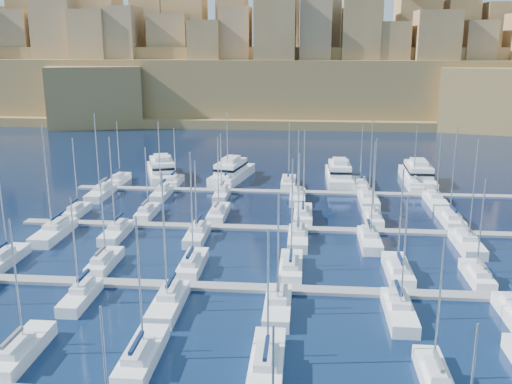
# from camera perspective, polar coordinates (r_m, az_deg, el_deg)

# --- Properties ---
(ground) EXTENTS (600.00, 600.00, 0.00)m
(ground) POSITION_cam_1_polar(r_m,az_deg,el_deg) (78.09, 3.18, -6.17)
(ground) COLOR #060C32
(ground) RESTS_ON ground
(pontoon_mid_near) EXTENTS (84.00, 2.00, 0.40)m
(pontoon_mid_near) POSITION_cam_1_polar(r_m,az_deg,el_deg) (66.94, 2.83, -9.69)
(pontoon_mid_near) COLOR slate
(pontoon_mid_near) RESTS_ON ground
(pontoon_mid_far) EXTENTS (84.00, 2.00, 0.40)m
(pontoon_mid_far) POSITION_cam_1_polar(r_m,az_deg,el_deg) (87.43, 3.41, -3.70)
(pontoon_mid_far) COLOR slate
(pontoon_mid_far) RESTS_ON ground
(pontoon_far) EXTENTS (84.00, 2.00, 0.40)m
(pontoon_far) POSITION_cam_1_polar(r_m,az_deg,el_deg) (108.51, 3.76, -0.01)
(pontoon_far) COLOR slate
(pontoon_far) RESTS_ON ground
(sailboat_1) EXTENTS (2.74, 9.12, 13.40)m
(sailboat_1) POSITION_cam_1_polar(r_m,az_deg,el_deg) (57.89, -22.44, -14.45)
(sailboat_1) COLOR white
(sailboat_1) RESTS_ON ground
(sailboat_2) EXTENTS (2.82, 9.39, 13.90)m
(sailboat_2) POSITION_cam_1_polar(r_m,az_deg,el_deg) (54.03, -11.36, -15.74)
(sailboat_2) COLOR white
(sailboat_2) RESTS_ON ground
(sailboat_3) EXTENTS (2.89, 9.63, 13.09)m
(sailboat_3) POSITION_cam_1_polar(r_m,az_deg,el_deg) (52.32, 1.13, -16.53)
(sailboat_3) COLOR white
(sailboat_3) RESTS_ON ground
(sailboat_4) EXTENTS (2.32, 7.73, 13.06)m
(sailboat_4) POSITION_cam_1_polar(r_m,az_deg,el_deg) (52.67, 17.39, -17.07)
(sailboat_4) COLOR white
(sailboat_4) RESTS_ON ground
(sailboat_12) EXTENTS (2.57, 8.55, 12.99)m
(sailboat_12) POSITION_cam_1_polar(r_m,az_deg,el_deg) (81.11, -23.73, -6.10)
(sailboat_12) COLOR white
(sailboat_12) RESTS_ON ground
(sailboat_13) EXTENTS (2.51, 8.36, 11.57)m
(sailboat_13) POSITION_cam_1_polar(r_m,az_deg,el_deg) (75.68, -14.91, -6.79)
(sailboat_13) COLOR white
(sailboat_13) RESTS_ON ground
(sailboat_14) EXTENTS (2.67, 8.89, 15.31)m
(sailboat_14) POSITION_cam_1_polar(r_m,az_deg,el_deg) (72.92, -6.38, -7.17)
(sailboat_14) COLOR white
(sailboat_14) RESTS_ON ground
(sailboat_15) EXTENTS (2.77, 9.24, 14.67)m
(sailboat_15) POSITION_cam_1_polar(r_m,az_deg,el_deg) (71.76, 3.51, -7.48)
(sailboat_15) COLOR white
(sailboat_15) RESTS_ON ground
(sailboat_16) EXTENTS (2.84, 9.48, 13.69)m
(sailboat_16) POSITION_cam_1_polar(r_m,az_deg,el_deg) (72.80, 14.00, -7.59)
(sailboat_16) COLOR white
(sailboat_16) RESTS_ON ground
(sailboat_17) EXTENTS (2.42, 8.07, 12.83)m
(sailboat_17) POSITION_cam_1_polar(r_m,az_deg,el_deg) (74.24, 21.25, -7.75)
(sailboat_17) COLOR white
(sailboat_17) RESTS_ON ground
(sailboat_19) EXTENTS (2.41, 8.03, 12.44)m
(sailboat_19) POSITION_cam_1_polar(r_m,az_deg,el_deg) (66.85, -17.12, -9.91)
(sailboat_19) COLOR white
(sailboat_19) RESTS_ON ground
(sailboat_20) EXTENTS (2.87, 9.58, 15.58)m
(sailboat_20) POSITION_cam_1_polar(r_m,az_deg,el_deg) (63.19, -8.73, -10.85)
(sailboat_20) COLOR white
(sailboat_20) RESTS_ON ground
(sailboat_21) EXTENTS (2.76, 9.20, 13.49)m
(sailboat_21) POSITION_cam_1_polar(r_m,az_deg,el_deg) (61.78, 2.19, -11.32)
(sailboat_21) COLOR white
(sailboat_21) RESTS_ON ground
(sailboat_22) EXTENTS (2.76, 9.19, 13.60)m
(sailboat_22) POSITION_cam_1_polar(r_m,az_deg,el_deg) (62.56, 14.13, -11.45)
(sailboat_22) COLOR white
(sailboat_22) RESTS_ON ground
(sailboat_24) EXTENTS (2.21, 7.38, 13.22)m
(sailboat_24) POSITION_cam_1_polar(r_m,az_deg,el_deg) (98.99, -17.46, -1.83)
(sailboat_24) COLOR white
(sailboat_24) RESTS_ON ground
(sailboat_25) EXTENTS (2.42, 8.07, 11.80)m
(sailboat_25) POSITION_cam_1_polar(r_m,az_deg,el_deg) (95.46, -10.81, -2.01)
(sailboat_25) COLOR white
(sailboat_25) RESTS_ON ground
(sailboat_26) EXTENTS (2.72, 9.07, 13.55)m
(sailboat_26) POSITION_cam_1_polar(r_m,az_deg,el_deg) (93.45, -3.79, -2.13)
(sailboat_26) COLOR white
(sailboat_26) RESTS_ON ground
(sailboat_27) EXTENTS (2.92, 9.74, 14.86)m
(sailboat_27) POSITION_cam_1_polar(r_m,az_deg,el_deg) (92.71, 4.72, -2.27)
(sailboat_27) COLOR white
(sailboat_27) RESTS_ON ground
(sailboat_28) EXTENTS (2.57, 8.57, 13.72)m
(sailboat_28) POSITION_cam_1_polar(r_m,az_deg,el_deg) (92.82, 11.62, -2.53)
(sailboat_28) COLOR white
(sailboat_28) RESTS_ON ground
(sailboat_29) EXTENTS (2.87, 9.55, 15.61)m
(sailboat_29) POSITION_cam_1_polar(r_m,az_deg,el_deg) (95.47, 18.86, -2.53)
(sailboat_29) COLOR white
(sailboat_29) RESTS_ON ground
(sailboat_30) EXTENTS (3.17, 10.58, 17.05)m
(sailboat_30) POSITION_cam_1_polar(r_m,az_deg,el_deg) (89.27, -19.55, -3.77)
(sailboat_30) COLOR white
(sailboat_30) RESTS_ON ground
(sailboat_31) EXTENTS (2.72, 9.05, 15.30)m
(sailboat_31) POSITION_cam_1_polar(r_m,az_deg,el_deg) (86.58, -13.77, -3.92)
(sailboat_31) COLOR white
(sailboat_31) RESTS_ON ground
(sailboat_32) EXTENTS (2.67, 8.91, 12.16)m
(sailboat_32) POSITION_cam_1_polar(r_m,az_deg,el_deg) (83.61, -5.88, -4.25)
(sailboat_32) COLOR white
(sailboat_32) RESTS_ON ground
(sailboat_33) EXTENTS (2.78, 9.27, 13.46)m
(sailboat_33) POSITION_cam_1_polar(r_m,az_deg,el_deg) (82.01, 4.22, -4.59)
(sailboat_33) COLOR white
(sailboat_33) RESTS_ON ground
(sailboat_34) EXTENTS (2.78, 9.26, 15.14)m
(sailboat_34) POSITION_cam_1_polar(r_m,az_deg,el_deg) (82.54, 11.30, -4.71)
(sailboat_34) COLOR white
(sailboat_34) RESTS_ON ground
(sailboat_35) EXTENTS (2.95, 9.84, 15.88)m
(sailboat_35) POSITION_cam_1_polar(r_m,az_deg,el_deg) (84.84, 20.35, -4.82)
(sailboat_35) COLOR white
(sailboat_35) RESTS_ON ground
(sailboat_36) EXTENTS (2.47, 8.23, 12.87)m
(sailboat_36) POSITION_cam_1_polar(r_m,az_deg,el_deg) (119.31, -13.51, 1.24)
(sailboat_36) COLOR white
(sailboat_36) RESTS_ON ground
(sailboat_37) EXTENTS (2.25, 7.49, 11.70)m
(sailboat_37) POSITION_cam_1_polar(r_m,az_deg,el_deg) (115.82, -8.09, 1.09)
(sailboat_37) COLOR white
(sailboat_37) RESTS_ON ground
(sailboat_38) EXTENTS (2.69, 8.97, 14.80)m
(sailboat_38) POSITION_cam_1_polar(r_m,az_deg,el_deg) (114.61, -2.88, 1.09)
(sailboat_38) COLOR white
(sailboat_38) RESTS_ON ground
(sailboat_39) EXTENTS (2.76, 9.21, 12.86)m
(sailboat_39) POSITION_cam_1_polar(r_m,az_deg,el_deg) (113.72, 3.27, 0.97)
(sailboat_39) COLOR white
(sailboat_39) RESTS_ON ground
(sailboat_40) EXTENTS (2.67, 8.90, 12.77)m
(sailboat_40) POSITION_cam_1_polar(r_m,az_deg,el_deg) (114.05, 10.38, 0.79)
(sailboat_40) COLOR white
(sailboat_40) RESTS_ON ground
(sailboat_41) EXTENTS (2.63, 8.75, 12.77)m
(sailboat_41) POSITION_cam_1_polar(r_m,az_deg,el_deg) (115.42, 15.48, 0.65)
(sailboat_41) COLOR white
(sailboat_41) RESTS_ON ground
(sailboat_42) EXTENTS (2.95, 9.84, 15.85)m
(sailboat_42) POSITION_cam_1_polar(r_m,az_deg,el_deg) (109.41, -15.24, -0.08)
(sailboat_42) COLOR white
(sailboat_42) RESTS_ON ground
(sailboat_43) EXTENTS (2.54, 8.47, 14.34)m
(sailboat_43) POSITION_cam_1_polar(r_m,az_deg,el_deg) (106.68, -9.41, -0.14)
(sailboat_43) COLOR white
(sailboat_43) RESTS_ON ground
(sailboat_44) EXTENTS (2.39, 7.96, 12.43)m
(sailboat_44) POSITION_cam_1_polar(r_m,az_deg,el_deg) (104.74, -3.44, -0.26)
(sailboat_44) COLOR white
(sailboat_44) RESTS_ON ground
(sailboat_45) EXTENTS (2.71, 9.05, 13.30)m
(sailboat_45) POSITION_cam_1_polar(r_m,az_deg,el_deg) (103.13, 4.18, -0.50)
(sailboat_45) COLOR white
(sailboat_45) RESTS_ON ground
(sailboat_46) EXTENTS (3.04, 10.15, 15.13)m
(sailboat_46) POSITION_cam_1_polar(r_m,az_deg,el_deg) (103.22, 11.17, -0.72)
(sailboat_46) COLOR white
(sailboat_46) RESTS_ON ground
(sailboat_47) EXTENTS (2.80, 9.35, 13.36)m
(sailboat_47) POSITION_cam_1_polar(r_m,az_deg,el_deg) (105.54, 17.49, -0.81)
(sailboat_47) COLOR white
(sailboat_47) RESTS_ON ground
(motor_yacht_a) EXTENTS (10.57, 18.38, 5.25)m
(motor_yacht_a) POSITION_cam_1_polar(r_m,az_deg,el_deg) (121.58, -9.40, 2.18)
(motor_yacht_a) COLOR white
(motor_yacht_a) RESTS_ON ground
(motor_yacht_b) EXTENTS (8.19, 17.31, 5.25)m
(motor_yacht_b) POSITION_cam_1_polar(r_m,az_deg,el_deg) (118.32, -2.45, 2.02)
(motor_yacht_b) COLOR white
(motor_yacht_b) RESTS_ON ground
(motor_yacht_c) EXTENTS (5.11, 16.41, 5.25)m
(motor_yacht_c) POSITION_cam_1_polar(r_m,az_deg,el_deg) (117.41, 8.32, 1.78)
(motor_yacht_c) COLOR white
(motor_yacht_c) RESTS_ON ground
(motor_yacht_d) EXTENTS (5.75, 17.77, 5.25)m
(motor_yacht_d) POSITION_cam_1_polar(r_m,az_deg,el_deg) (119.98, 15.85, 1.65)
(motor_yacht_d) COLOR white
(motor_yacht_d) RESTS_ON ground
(fortified_city) EXTENTS (460.00, 108.95, 59.52)m
(fortified_city) POSITION_cam_1_polar(r_m,az_deg,el_deg) (228.52, 4.55, 11.49)
(fortified_city) COLOR olive
(fortified_city) RESTS_ON ground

